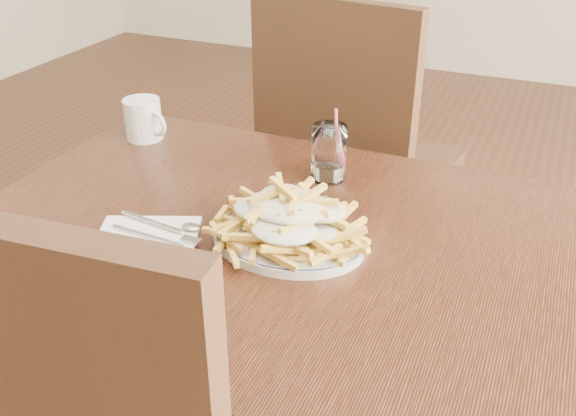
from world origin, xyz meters
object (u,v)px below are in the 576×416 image
at_px(fries_plate, 288,239).
at_px(water_glass, 329,156).
at_px(coffee_mug, 144,119).
at_px(chair_far, 349,149).
at_px(table, 292,273).
at_px(loaded_fries, 288,213).

xyz_separation_m(fries_plate, water_glass, (-0.02, 0.26, 0.04)).
bearing_deg(coffee_mug, chair_far, 54.69).
relative_size(table, water_glass, 7.76).
distance_m(chair_far, fries_plate, 0.81).
bearing_deg(table, coffee_mug, 151.53).
distance_m(fries_plate, loaded_fries, 0.05).
xyz_separation_m(fries_plate, coffee_mug, (-0.49, 0.29, 0.04)).
height_order(chair_far, fries_plate, chair_far).
distance_m(chair_far, loaded_fries, 0.82).
height_order(loaded_fries, coffee_mug, same).
height_order(table, fries_plate, fries_plate).
distance_m(fries_plate, coffee_mug, 0.56).
xyz_separation_m(chair_far, loaded_fries, (0.14, -0.77, 0.23)).
bearing_deg(loaded_fries, water_glass, 95.08).
relative_size(chair_far, fries_plate, 3.49).
relative_size(table, loaded_fries, 4.18).
bearing_deg(loaded_fries, fries_plate, 149.66).
height_order(chair_far, coffee_mug, chair_far).
bearing_deg(fries_plate, chair_far, 100.31).
height_order(fries_plate, water_glass, water_glass).
bearing_deg(chair_far, fries_plate, -79.69).
xyz_separation_m(table, fries_plate, (0.00, -0.02, 0.09)).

